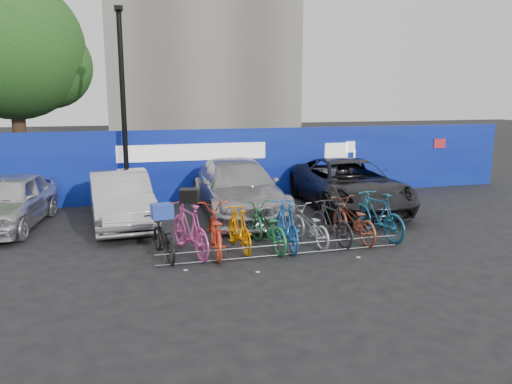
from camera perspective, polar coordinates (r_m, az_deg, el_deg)
name	(u,v)px	position (r m, az deg, el deg)	size (l,w,h in m)	color
ground	(275,249)	(11.75, 2.14, -6.50)	(100.00, 100.00, 0.00)	black
hoarding	(223,164)	(17.18, -3.85, 3.23)	(22.00, 0.18, 2.40)	#0A1593
tree	(19,53)	(21.06, -25.43, 14.20)	(5.40, 5.20, 7.80)	#382314
lamppost	(123,104)	(16.08, -14.94, 9.74)	(0.25, 0.50, 6.11)	black
bike_rack	(283,250)	(11.16, 3.08, -6.60)	(5.60, 0.03, 0.30)	#595B60
car_0	(9,201)	(14.96, -26.43, -0.95)	(1.72, 4.28, 1.46)	silver
car_1	(121,199)	(14.24, -15.21, -0.74)	(1.54, 4.41, 1.45)	#B2B2B7
car_2	(238,188)	(14.91, -2.10, 0.47)	(2.24, 5.51, 1.60)	#A2A2A6
car_3	(348,185)	(15.86, 10.53, 0.84)	(2.58, 5.59, 1.55)	black
bike_0	(163,238)	(11.19, -10.58, -5.20)	(0.60, 1.71, 0.90)	black
bike_1	(190,229)	(11.25, -7.59, -4.17)	(0.57, 2.02, 1.22)	#DF4B9E
bike_2	(215,230)	(11.32, -4.72, -4.35)	(0.72, 2.07, 1.09)	red
bike_3	(239,229)	(11.50, -1.93, -4.23)	(0.48, 1.70, 1.02)	#F79100
bike_4	(267,227)	(11.64, 1.25, -3.99)	(0.69, 1.98, 1.04)	#20703F
bike_5	(287,225)	(11.66, 3.53, -3.75)	(0.53, 1.89, 1.13)	#1C59A7
bike_6	(309,225)	(12.07, 6.13, -3.82)	(0.61, 1.74, 0.91)	#A2A6A9
bike_7	(331,222)	(12.16, 8.62, -3.43)	(0.50, 1.76, 1.06)	#242427
bike_8	(353,220)	(12.51, 11.03, -3.17)	(0.68, 1.96, 1.03)	brown
bike_9	(377,215)	(12.79, 13.69, -2.58)	(0.56, 1.98, 1.19)	navy
cargo_crate	(162,211)	(11.03, -10.69, -2.17)	(0.45, 0.34, 0.32)	#2342B8
cargo_topcase	(189,195)	(11.08, -7.69, -0.40)	(0.40, 0.36, 0.29)	black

